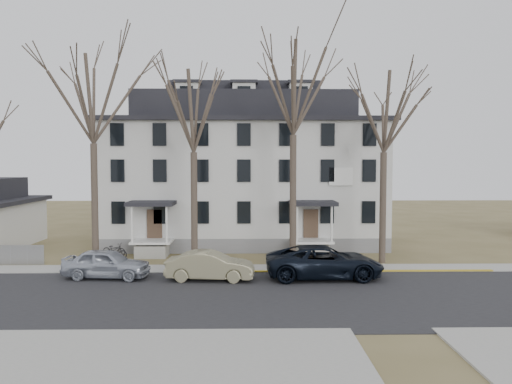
{
  "coord_description": "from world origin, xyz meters",
  "views": [
    {
      "loc": [
        -1.75,
        -20.36,
        6.14
      ],
      "look_at": [
        -1.26,
        9.0,
        4.4
      ],
      "focal_mm": 35.0,
      "sensor_mm": 36.0,
      "label": 1
    }
  ],
  "objects_px": {
    "car_navy": "(324,263)",
    "bicycle_right": "(115,253)",
    "tree_far_left": "(93,92)",
    "tree_mid_right": "(384,105)",
    "car_tan": "(210,266)",
    "car_silver": "(107,264)",
    "bicycle_left": "(114,250)",
    "boarding_house": "(244,172)",
    "tree_mid_left": "(193,105)",
    "tree_center": "(293,80)"
  },
  "relations": [
    {
      "from": "car_navy",
      "to": "bicycle_right",
      "type": "bearing_deg",
      "value": 65.8
    },
    {
      "from": "tree_far_left",
      "to": "car_navy",
      "type": "relative_size",
      "value": 2.22
    },
    {
      "from": "tree_mid_right",
      "to": "car_tan",
      "type": "bearing_deg",
      "value": -156.13
    },
    {
      "from": "car_navy",
      "to": "tree_mid_right",
      "type": "bearing_deg",
      "value": -46.63
    },
    {
      "from": "tree_far_left",
      "to": "car_navy",
      "type": "distance_m",
      "value": 16.86
    },
    {
      "from": "bicycle_right",
      "to": "car_silver",
      "type": "bearing_deg",
      "value": -177.95
    },
    {
      "from": "car_silver",
      "to": "bicycle_left",
      "type": "relative_size",
      "value": 2.77
    },
    {
      "from": "car_navy",
      "to": "bicycle_left",
      "type": "bearing_deg",
      "value": 62.12
    },
    {
      "from": "car_silver",
      "to": "boarding_house",
      "type": "bearing_deg",
      "value": -25.11
    },
    {
      "from": "bicycle_right",
      "to": "boarding_house",
      "type": "bearing_deg",
      "value": -57.0
    },
    {
      "from": "boarding_house",
      "to": "tree_mid_left",
      "type": "xyz_separation_m",
      "value": [
        -3.0,
        -8.15,
        4.22
      ]
    },
    {
      "from": "tree_far_left",
      "to": "tree_center",
      "type": "relative_size",
      "value": 0.93
    },
    {
      "from": "bicycle_left",
      "to": "car_tan",
      "type": "bearing_deg",
      "value": -119.03
    },
    {
      "from": "bicycle_right",
      "to": "tree_center",
      "type": "bearing_deg",
      "value": -103.61
    },
    {
      "from": "boarding_house",
      "to": "car_tan",
      "type": "distance_m",
      "value": 13.6
    },
    {
      "from": "tree_mid_left",
      "to": "tree_mid_right",
      "type": "relative_size",
      "value": 1.0
    },
    {
      "from": "tree_center",
      "to": "bicycle_left",
      "type": "bearing_deg",
      "value": 169.04
    },
    {
      "from": "tree_far_left",
      "to": "car_tan",
      "type": "distance_m",
      "value": 12.87
    },
    {
      "from": "tree_mid_left",
      "to": "tree_mid_right",
      "type": "bearing_deg",
      "value": 0.0
    },
    {
      "from": "tree_mid_left",
      "to": "bicycle_left",
      "type": "relative_size",
      "value": 7.78
    },
    {
      "from": "car_silver",
      "to": "tree_far_left",
      "type": "bearing_deg",
      "value": 29.77
    },
    {
      "from": "tree_center",
      "to": "car_tan",
      "type": "xyz_separation_m",
      "value": [
        -4.71,
        -4.52,
        -10.33
      ]
    },
    {
      "from": "tree_mid_right",
      "to": "car_tan",
      "type": "distance_m",
      "value": 14.25
    },
    {
      "from": "tree_mid_left",
      "to": "car_tan",
      "type": "bearing_deg",
      "value": -74.1
    },
    {
      "from": "bicycle_right",
      "to": "car_navy",
      "type": "bearing_deg",
      "value": -120.95
    },
    {
      "from": "tree_far_left",
      "to": "bicycle_right",
      "type": "relative_size",
      "value": 9.33
    },
    {
      "from": "boarding_house",
      "to": "tree_center",
      "type": "relative_size",
      "value": 1.41
    },
    {
      "from": "bicycle_left",
      "to": "tree_center",
      "type": "bearing_deg",
      "value": -85.12
    },
    {
      "from": "tree_mid_left",
      "to": "car_navy",
      "type": "xyz_separation_m",
      "value": [
        7.3,
        -4.16,
        -8.74
      ]
    },
    {
      "from": "tree_mid_right",
      "to": "bicycle_left",
      "type": "height_order",
      "value": "tree_mid_right"
    },
    {
      "from": "tree_center",
      "to": "tree_mid_right",
      "type": "distance_m",
      "value": 5.7
    },
    {
      "from": "car_navy",
      "to": "bicycle_left",
      "type": "distance_m",
      "value": 14.3
    },
    {
      "from": "tree_center",
      "to": "tree_mid_right",
      "type": "bearing_deg",
      "value": 0.0
    },
    {
      "from": "tree_mid_left",
      "to": "tree_center",
      "type": "distance_m",
      "value": 6.18
    },
    {
      "from": "tree_far_left",
      "to": "tree_mid_right",
      "type": "xyz_separation_m",
      "value": [
        17.5,
        0.0,
        -0.74
      ]
    },
    {
      "from": "car_tan",
      "to": "car_navy",
      "type": "relative_size",
      "value": 0.74
    },
    {
      "from": "tree_mid_left",
      "to": "car_navy",
      "type": "height_order",
      "value": "tree_mid_left"
    },
    {
      "from": "boarding_house",
      "to": "car_navy",
      "type": "distance_m",
      "value": 13.8
    },
    {
      "from": "tree_mid_left",
      "to": "car_silver",
      "type": "distance_m",
      "value": 10.56
    },
    {
      "from": "bicycle_right",
      "to": "bicycle_left",
      "type": "bearing_deg",
      "value": 9.7
    },
    {
      "from": "tree_mid_right",
      "to": "car_tan",
      "type": "relative_size",
      "value": 2.8
    },
    {
      "from": "car_tan",
      "to": "bicycle_right",
      "type": "xyz_separation_m",
      "value": [
        -6.4,
        5.59,
        -0.31
      ]
    },
    {
      "from": "boarding_house",
      "to": "bicycle_right",
      "type": "distance_m",
      "value": 11.85
    },
    {
      "from": "tree_far_left",
      "to": "tree_mid_right",
      "type": "distance_m",
      "value": 17.52
    },
    {
      "from": "tree_far_left",
      "to": "tree_mid_left",
      "type": "distance_m",
      "value": 6.05
    },
    {
      "from": "car_tan",
      "to": "tree_mid_right",
      "type": "bearing_deg",
      "value": -61.75
    },
    {
      "from": "tree_mid_left",
      "to": "car_navy",
      "type": "distance_m",
      "value": 12.13
    },
    {
      "from": "tree_mid_left",
      "to": "tree_center",
      "type": "relative_size",
      "value": 0.87
    },
    {
      "from": "tree_far_left",
      "to": "bicycle_left",
      "type": "distance_m",
      "value": 10.17
    },
    {
      "from": "car_tan",
      "to": "car_silver",
      "type": "bearing_deg",
      "value": 88.81
    }
  ]
}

